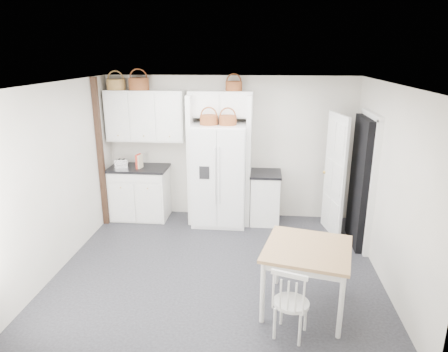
# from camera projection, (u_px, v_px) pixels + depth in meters

# --- Properties ---
(floor) EXTENTS (4.50, 4.50, 0.00)m
(floor) POSITION_uv_depth(u_px,v_px,m) (218.00, 266.00, 5.81)
(floor) COLOR black
(floor) RESTS_ON ground
(ceiling) EXTENTS (4.50, 4.50, 0.00)m
(ceiling) POSITION_uv_depth(u_px,v_px,m) (217.00, 84.00, 5.04)
(ceiling) COLOR white
(ceiling) RESTS_ON wall_back
(wall_back) EXTENTS (4.50, 0.00, 4.50)m
(wall_back) POSITION_uv_depth(u_px,v_px,m) (230.00, 148.00, 7.33)
(wall_back) COLOR beige
(wall_back) RESTS_ON floor
(wall_left) EXTENTS (0.00, 4.00, 4.00)m
(wall_left) POSITION_uv_depth(u_px,v_px,m) (60.00, 177.00, 5.63)
(wall_left) COLOR beige
(wall_left) RESTS_ON floor
(wall_right) EXTENTS (0.00, 4.00, 4.00)m
(wall_right) POSITION_uv_depth(u_px,v_px,m) (388.00, 186.00, 5.22)
(wall_right) COLOR beige
(wall_right) RESTS_ON floor
(refrigerator) EXTENTS (0.94, 0.75, 1.81)m
(refrigerator) POSITION_uv_depth(u_px,v_px,m) (220.00, 174.00, 7.09)
(refrigerator) COLOR white
(refrigerator) RESTS_ON floor
(base_cab_left) EXTENTS (1.02, 0.64, 0.94)m
(base_cab_left) POSITION_uv_depth(u_px,v_px,m) (140.00, 193.00, 7.44)
(base_cab_left) COLOR white
(base_cab_left) RESTS_ON floor
(base_cab_right) EXTENTS (0.51, 0.61, 0.90)m
(base_cab_right) POSITION_uv_depth(u_px,v_px,m) (265.00, 198.00, 7.24)
(base_cab_right) COLOR white
(base_cab_right) RESTS_ON floor
(dining_table) EXTENTS (1.17, 1.17, 0.81)m
(dining_table) POSITION_uv_depth(u_px,v_px,m) (306.00, 278.00, 4.75)
(dining_table) COLOR olive
(dining_table) RESTS_ON floor
(windsor_chair) EXTENTS (0.48, 0.46, 0.80)m
(windsor_chair) POSITION_uv_depth(u_px,v_px,m) (291.00, 303.00, 4.29)
(windsor_chair) COLOR white
(windsor_chair) RESTS_ON floor
(counter_left) EXTENTS (1.06, 0.68, 0.04)m
(counter_left) POSITION_uv_depth(u_px,v_px,m) (139.00, 168.00, 7.29)
(counter_left) COLOR black
(counter_left) RESTS_ON base_cab_left
(counter_right) EXTENTS (0.55, 0.65, 0.04)m
(counter_right) POSITION_uv_depth(u_px,v_px,m) (266.00, 174.00, 7.10)
(counter_right) COLOR black
(counter_right) RESTS_ON base_cab_right
(toaster) EXTENTS (0.25, 0.18, 0.16)m
(toaster) POSITION_uv_depth(u_px,v_px,m) (122.00, 164.00, 7.20)
(toaster) COLOR silver
(toaster) RESTS_ON counter_left
(cookbook_red) EXTENTS (0.06, 0.17, 0.26)m
(cookbook_red) POSITION_uv_depth(u_px,v_px,m) (138.00, 161.00, 7.17)
(cookbook_red) COLOR #B82F20
(cookbook_red) RESTS_ON counter_left
(cookbook_cream) EXTENTS (0.07, 0.16, 0.24)m
(cookbook_cream) POSITION_uv_depth(u_px,v_px,m) (140.00, 162.00, 7.17)
(cookbook_cream) COLOR beige
(cookbook_cream) RESTS_ON counter_left
(basket_upper_a) EXTENTS (0.33, 0.33, 0.18)m
(basket_upper_a) POSITION_uv_depth(u_px,v_px,m) (116.00, 84.00, 7.01)
(basket_upper_a) COLOR brown
(basket_upper_a) RESTS_ON upper_cabinet
(basket_upper_b) EXTENTS (0.35, 0.35, 0.21)m
(basket_upper_b) POSITION_uv_depth(u_px,v_px,m) (139.00, 84.00, 6.97)
(basket_upper_b) COLOR brown
(basket_upper_b) RESTS_ON upper_cabinet
(basket_bridge_b) EXTENTS (0.28, 0.28, 0.16)m
(basket_bridge_b) POSITION_uv_depth(u_px,v_px,m) (234.00, 86.00, 6.83)
(basket_bridge_b) COLOR brown
(basket_bridge_b) RESTS_ON bridge_cabinet
(basket_fridge_a) EXTENTS (0.30, 0.30, 0.16)m
(basket_fridge_a) POSITION_uv_depth(u_px,v_px,m) (209.00, 120.00, 6.72)
(basket_fridge_a) COLOR brown
(basket_fridge_a) RESTS_ON refrigerator
(basket_fridge_b) EXTENTS (0.30, 0.30, 0.16)m
(basket_fridge_b) POSITION_uv_depth(u_px,v_px,m) (228.00, 120.00, 6.69)
(basket_fridge_b) COLOR brown
(basket_fridge_b) RESTS_ON refrigerator
(upper_cabinet) EXTENTS (1.40, 0.34, 0.90)m
(upper_cabinet) POSITION_uv_depth(u_px,v_px,m) (146.00, 116.00, 7.13)
(upper_cabinet) COLOR white
(upper_cabinet) RESTS_ON wall_back
(bridge_cabinet) EXTENTS (1.12, 0.34, 0.45)m
(bridge_cabinet) POSITION_uv_depth(u_px,v_px,m) (221.00, 104.00, 6.94)
(bridge_cabinet) COLOR white
(bridge_cabinet) RESTS_ON wall_back
(fridge_panel_left) EXTENTS (0.08, 0.60, 2.30)m
(fridge_panel_left) POSITION_uv_depth(u_px,v_px,m) (192.00, 159.00, 7.15)
(fridge_panel_left) COLOR white
(fridge_panel_left) RESTS_ON floor
(fridge_panel_right) EXTENTS (0.08, 0.60, 2.30)m
(fridge_panel_right) POSITION_uv_depth(u_px,v_px,m) (249.00, 161.00, 7.06)
(fridge_panel_right) COLOR white
(fridge_panel_right) RESTS_ON floor
(trim_post) EXTENTS (0.09, 0.09, 2.60)m
(trim_post) POSITION_uv_depth(u_px,v_px,m) (100.00, 154.00, 6.91)
(trim_post) COLOR black
(trim_post) RESTS_ON floor
(doorway_void) EXTENTS (0.18, 0.85, 2.05)m
(doorway_void) POSITION_uv_depth(u_px,v_px,m) (361.00, 183.00, 6.26)
(doorway_void) COLOR black
(doorway_void) RESTS_ON floor
(door_slab) EXTENTS (0.21, 0.79, 2.05)m
(door_slab) POSITION_uv_depth(u_px,v_px,m) (335.00, 176.00, 6.62)
(door_slab) COLOR white
(door_slab) RESTS_ON floor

